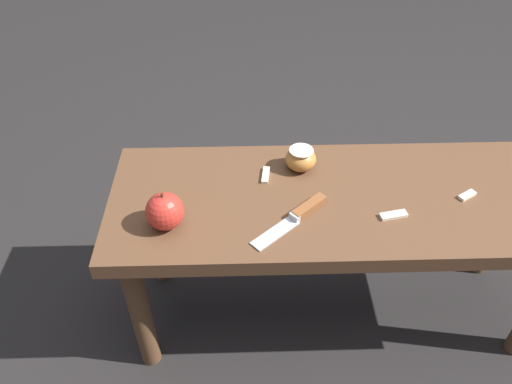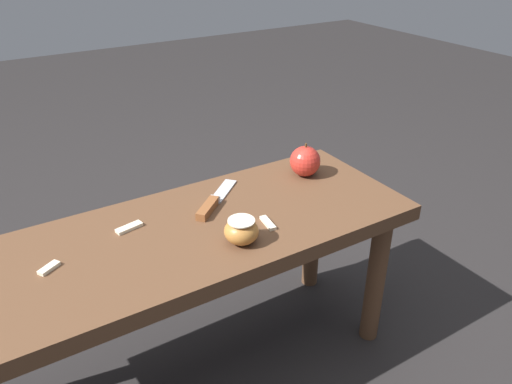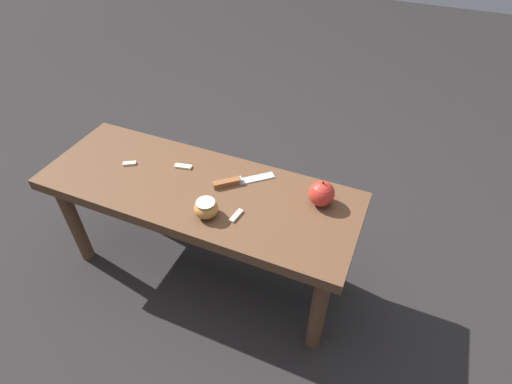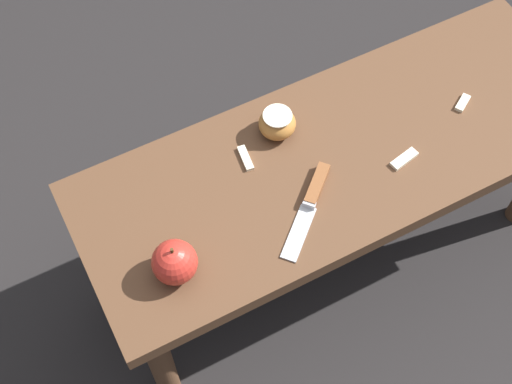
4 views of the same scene
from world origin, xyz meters
The scene contains 8 objects.
ground_plane centered at (0.00, 0.00, 0.00)m, with size 8.00×8.00×0.00m, color black.
wooden_bench centered at (0.00, 0.00, 0.39)m, with size 1.13×0.41×0.46m.
knife centered at (-0.11, -0.07, 0.46)m, with size 0.18×0.17×0.02m.
apple_whole centered at (-0.42, -0.09, 0.50)m, with size 0.09×0.09×0.10m.
apple_cut centered at (-0.10, 0.11, 0.49)m, with size 0.08×0.08×0.06m.
apple_slice_near_knife centered at (-0.19, 0.08, 0.46)m, with size 0.02×0.06×0.01m.
apple_slice_center centered at (0.10, -0.07, 0.46)m, with size 0.07×0.03×0.01m.
apple_slice_near_bowl centered at (0.29, -0.01, 0.46)m, with size 0.05×0.04×0.01m.
Camera 1 is at (-0.24, -0.88, 1.25)m, focal length 35.00 mm.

